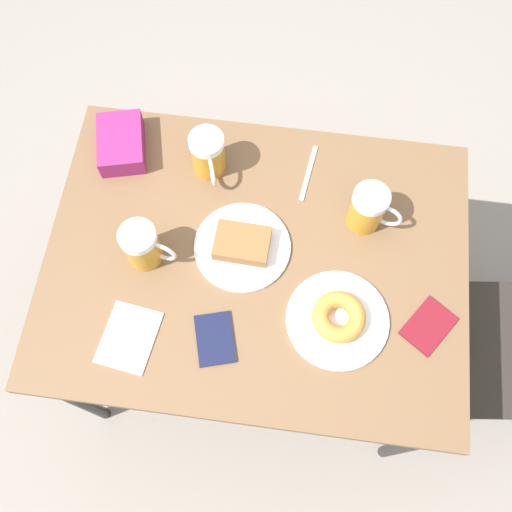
{
  "coord_description": "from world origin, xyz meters",
  "views": [
    {
      "loc": [
        0.52,
        0.07,
        2.09
      ],
      "look_at": [
        0.0,
        0.0,
        0.78
      ],
      "focal_mm": 40.0,
      "sensor_mm": 36.0,
      "label": 1
    }
  ],
  "objects_px": {
    "napkin_folded": "(129,337)",
    "fork": "(309,173)",
    "beer_mug_left": "(143,246)",
    "passport_far_edge": "(428,326)",
    "beer_mug_center": "(208,154)",
    "beer_mug_right": "(369,209)",
    "blue_pouch": "(121,143)",
    "plate_with_cake": "(242,245)",
    "plate_with_donut": "(338,318)",
    "passport_near_edge": "(215,339)"
  },
  "relations": [
    {
      "from": "napkin_folded",
      "to": "fork",
      "type": "distance_m",
      "value": 0.63
    },
    {
      "from": "beer_mug_left",
      "to": "passport_far_edge",
      "type": "xyz_separation_m",
      "value": [
        0.09,
        0.71,
        -0.06
      ]
    },
    {
      "from": "beer_mug_center",
      "to": "beer_mug_right",
      "type": "bearing_deg",
      "value": 76.27
    },
    {
      "from": "blue_pouch",
      "to": "beer_mug_right",
      "type": "bearing_deg",
      "value": 79.19
    },
    {
      "from": "napkin_folded",
      "to": "fork",
      "type": "relative_size",
      "value": 1.01
    },
    {
      "from": "napkin_folded",
      "to": "passport_far_edge",
      "type": "height_order",
      "value": "passport_far_edge"
    },
    {
      "from": "napkin_folded",
      "to": "plate_with_cake",
      "type": "bearing_deg",
      "value": 138.55
    },
    {
      "from": "beer_mug_center",
      "to": "passport_far_edge",
      "type": "bearing_deg",
      "value": 58.27
    },
    {
      "from": "plate_with_cake",
      "to": "napkin_folded",
      "type": "bearing_deg",
      "value": -41.45
    },
    {
      "from": "beer_mug_right",
      "to": "fork",
      "type": "height_order",
      "value": "beer_mug_right"
    },
    {
      "from": "plate_with_donut",
      "to": "beer_mug_center",
      "type": "height_order",
      "value": "beer_mug_center"
    },
    {
      "from": "beer_mug_center",
      "to": "beer_mug_right",
      "type": "distance_m",
      "value": 0.43
    },
    {
      "from": "plate_with_cake",
      "to": "passport_near_edge",
      "type": "relative_size",
      "value": 1.68
    },
    {
      "from": "blue_pouch",
      "to": "passport_near_edge",
      "type": "bearing_deg",
      "value": 34.11
    },
    {
      "from": "beer_mug_left",
      "to": "plate_with_donut",
      "type": "bearing_deg",
      "value": 77.86
    },
    {
      "from": "plate_with_donut",
      "to": "beer_mug_right",
      "type": "xyz_separation_m",
      "value": [
        -0.28,
        0.05,
        0.05
      ]
    },
    {
      "from": "fork",
      "to": "napkin_folded",
      "type": "bearing_deg",
      "value": -37.07
    },
    {
      "from": "beer_mug_center",
      "to": "blue_pouch",
      "type": "xyz_separation_m",
      "value": [
        -0.02,
        -0.24,
        -0.04
      ]
    },
    {
      "from": "plate_with_cake",
      "to": "beer_mug_center",
      "type": "distance_m",
      "value": 0.26
    },
    {
      "from": "passport_far_edge",
      "to": "passport_near_edge",
      "type": "bearing_deg",
      "value": -78.93
    },
    {
      "from": "beer_mug_center",
      "to": "blue_pouch",
      "type": "height_order",
      "value": "beer_mug_center"
    },
    {
      "from": "fork",
      "to": "plate_with_cake",
      "type": "bearing_deg",
      "value": -31.48
    },
    {
      "from": "beer_mug_center",
      "to": "plate_with_donut",
      "type": "bearing_deg",
      "value": 44.47
    },
    {
      "from": "beer_mug_center",
      "to": "beer_mug_right",
      "type": "height_order",
      "value": "same"
    },
    {
      "from": "beer_mug_right",
      "to": "passport_near_edge",
      "type": "xyz_separation_m",
      "value": [
        0.36,
        -0.33,
        -0.06
      ]
    },
    {
      "from": "fork",
      "to": "blue_pouch",
      "type": "relative_size",
      "value": 0.89
    },
    {
      "from": "plate_with_donut",
      "to": "fork",
      "type": "bearing_deg",
      "value": -164.75
    },
    {
      "from": "plate_with_donut",
      "to": "beer_mug_left",
      "type": "height_order",
      "value": "beer_mug_left"
    },
    {
      "from": "fork",
      "to": "passport_far_edge",
      "type": "distance_m",
      "value": 0.5
    },
    {
      "from": "beer_mug_left",
      "to": "blue_pouch",
      "type": "xyz_separation_m",
      "value": [
        -0.3,
        -0.13,
        -0.04
      ]
    },
    {
      "from": "beer_mug_center",
      "to": "passport_near_edge",
      "type": "height_order",
      "value": "beer_mug_center"
    },
    {
      "from": "beer_mug_left",
      "to": "fork",
      "type": "xyz_separation_m",
      "value": [
        -0.29,
        0.38,
        -0.06
      ]
    },
    {
      "from": "fork",
      "to": "blue_pouch",
      "type": "height_order",
      "value": "blue_pouch"
    },
    {
      "from": "plate_with_donut",
      "to": "fork",
      "type": "distance_m",
      "value": 0.41
    },
    {
      "from": "napkin_folded",
      "to": "passport_near_edge",
      "type": "relative_size",
      "value": 1.19
    },
    {
      "from": "beer_mug_left",
      "to": "fork",
      "type": "distance_m",
      "value": 0.48
    },
    {
      "from": "beer_mug_left",
      "to": "napkin_folded",
      "type": "distance_m",
      "value": 0.22
    },
    {
      "from": "fork",
      "to": "blue_pouch",
      "type": "xyz_separation_m",
      "value": [
        -0.01,
        -0.51,
        0.03
      ]
    },
    {
      "from": "blue_pouch",
      "to": "napkin_folded",
      "type": "bearing_deg",
      "value": 13.9
    },
    {
      "from": "beer_mug_center",
      "to": "blue_pouch",
      "type": "relative_size",
      "value": 0.69
    },
    {
      "from": "passport_near_edge",
      "to": "passport_far_edge",
      "type": "bearing_deg",
      "value": 101.07
    },
    {
      "from": "plate_with_cake",
      "to": "beer_mug_right",
      "type": "distance_m",
      "value": 0.33
    },
    {
      "from": "beer_mug_left",
      "to": "passport_far_edge",
      "type": "relative_size",
      "value": 0.88
    },
    {
      "from": "passport_near_edge",
      "to": "beer_mug_left",
      "type": "bearing_deg",
      "value": -132.93
    },
    {
      "from": "plate_with_cake",
      "to": "passport_near_edge",
      "type": "height_order",
      "value": "plate_with_cake"
    },
    {
      "from": "plate_with_donut",
      "to": "napkin_folded",
      "type": "relative_size",
      "value": 1.44
    },
    {
      "from": "plate_with_cake",
      "to": "passport_far_edge",
      "type": "xyz_separation_m",
      "value": [
        0.14,
        0.47,
        -0.01
      ]
    },
    {
      "from": "plate_with_cake",
      "to": "plate_with_donut",
      "type": "relative_size",
      "value": 0.98
    },
    {
      "from": "beer_mug_right",
      "to": "beer_mug_left",
      "type": "bearing_deg",
      "value": -72.23
    },
    {
      "from": "plate_with_cake",
      "to": "beer_mug_center",
      "type": "bearing_deg",
      "value": -151.69
    }
  ]
}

